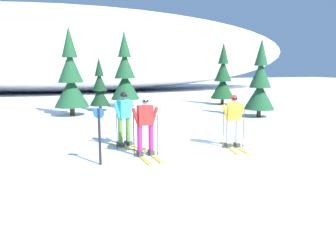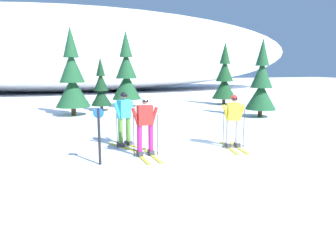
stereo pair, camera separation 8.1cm
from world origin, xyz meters
name	(u,v)px [view 1 (the left image)]	position (x,y,z in m)	size (l,w,h in m)	color
ground_plane	(196,148)	(0.00, 0.00, 0.00)	(120.00, 120.00, 0.00)	white
skier_red_jacket	(145,125)	(-1.77, -0.34, 0.93)	(0.81, 1.68, 1.75)	gold
skier_cyan_jacket	(124,118)	(-2.14, 0.98, 0.94)	(1.09, 1.59, 1.80)	gold
skier_yellow_jacket	(233,120)	(1.16, -0.26, 0.89)	(0.78, 1.72, 1.72)	gold
pine_tree_far_left	(71,79)	(-3.56, 8.59, 1.98)	(1.82, 1.82, 4.72)	#47301E
pine_tree_center_left	(100,89)	(-1.90, 10.10, 1.32)	(1.22, 1.22, 3.15)	#47301E
pine_tree_center	(125,75)	(-0.09, 11.57, 2.06)	(1.90, 1.90, 4.93)	#47301E
pine_tree_center_right	(260,84)	(5.74, 5.03, 1.70)	(1.57, 1.57, 4.05)	#47301E
pine_tree_far_right	(223,79)	(6.57, 10.64, 1.80)	(1.66, 1.66, 4.30)	#47301E
snow_ridge_background	(71,50)	(-2.90, 26.90, 4.39)	(51.15, 18.69, 8.78)	white
trail_marker_post	(99,133)	(-3.13, -0.80, 0.87)	(0.28, 0.07, 1.53)	black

